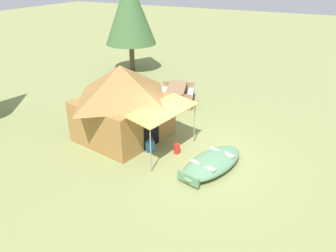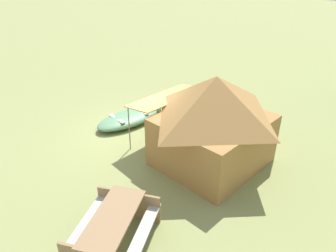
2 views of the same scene
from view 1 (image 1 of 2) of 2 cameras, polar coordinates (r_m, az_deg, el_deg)
ground_plane at (r=10.93m, az=4.18°, el=-4.98°), size 80.00×80.00×0.00m
beached_rowboat at (r=10.20m, az=7.57°, el=-6.29°), size 2.74×1.73×0.38m
canvas_cabin_tent at (r=11.59m, az=-7.87°, el=4.24°), size 3.45×4.13×2.65m
picnic_table at (r=14.89m, az=1.48°, el=5.75°), size 2.25×2.02×0.77m
cooler_box at (r=11.21m, az=-3.38°, el=-2.99°), size 0.64×0.63×0.39m
fuel_can at (r=10.92m, az=1.54°, el=-3.96°), size 0.28×0.28×0.32m
pine_tree_back_right at (r=19.59m, az=-6.60°, el=19.22°), size 2.89×2.89×5.27m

